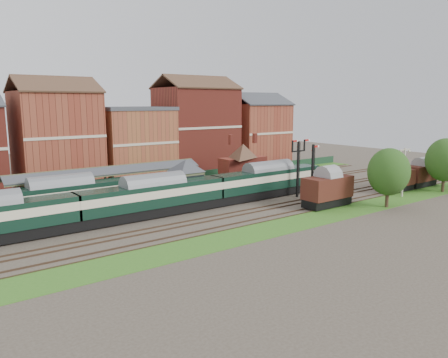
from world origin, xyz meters
TOP-DOWN VIEW (x-y plane):
  - ground at (0.00, 0.00)m, footprint 160.00×160.00m
  - grass_back at (0.00, 16.00)m, footprint 90.00×4.50m
  - grass_front at (0.00, -12.00)m, footprint 90.00×5.00m
  - fence at (0.00, 18.00)m, footprint 90.00×0.12m
  - platform at (-5.00, 9.75)m, footprint 55.00×3.40m
  - signal_box at (-3.00, 3.25)m, footprint 5.40×5.40m
  - brick_hut at (5.00, 3.25)m, footprint 3.20×2.64m
  - station_building at (12.00, 9.75)m, footprint 8.10×8.10m
  - canopy at (-11.00, 9.75)m, footprint 26.00×3.89m
  - semaphore_bracket at (12.04, -2.50)m, footprint 3.60×0.25m
  - semaphore_siding at (10.02, -7.00)m, footprint 1.23×0.25m
  - yard_lamp at (24.00, -11.50)m, footprint 2.60×0.22m
  - town_backdrop at (-0.18, 25.00)m, footprint 69.00×10.00m
  - dmu_train at (-9.53, 0.00)m, footprint 54.70×2.88m
  - platform_railcar at (-18.25, 6.50)m, footprint 17.70×2.79m
  - goods_van_a at (10.72, -9.00)m, footprint 6.90×2.99m
  - goods_van_b at (26.89, -9.00)m, footprint 5.69×2.47m
  - goods_van_c at (33.35, -9.00)m, footprint 6.04×2.62m
  - tree_near at (32.12, -13.26)m, footprint 5.63×5.63m
  - tree_far at (16.63, -13.84)m, footprint 5.26×5.26m

SIDE VIEW (x-z plane):
  - ground at x=0.00m, z-range 0.00..0.00m
  - grass_back at x=0.00m, z-range 0.00..0.06m
  - grass_front at x=0.00m, z-range 0.00..0.06m
  - platform at x=-5.00m, z-range 0.00..1.00m
  - fence at x=0.00m, z-range 0.00..1.50m
  - brick_hut at x=5.00m, z-range -0.28..2.67m
  - goods_van_b at x=26.89m, z-range 0.25..3.70m
  - goods_van_c at x=33.35m, z-range 0.25..3.92m
  - goods_van_a at x=10.72m, z-range 0.26..4.45m
  - platform_railcar at x=-18.25m, z-range 0.35..4.43m
  - dmu_train at x=-9.53m, z-range 0.35..4.56m
  - signal_box at x=-3.00m, z-range 0.19..6.19m
  - station_building at x=12.00m, z-range 1.01..6.91m
  - yard_lamp at x=24.00m, z-range 0.49..7.49m
  - semaphore_siding at x=10.02m, z-range 0.16..8.16m
  - canopy at x=-11.00m, z-range 2.54..6.62m
  - semaphore_bracket at x=12.04m, z-range 0.54..8.72m
  - tree_far at x=16.63m, z-range 0.80..8.48m
  - tree_near at x=32.12m, z-range 0.82..8.96m
  - town_backdrop at x=-0.18m, z-range -1.00..15.00m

